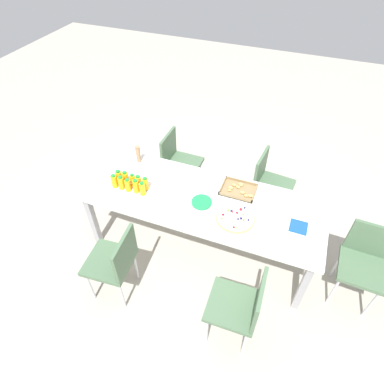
{
  "coord_description": "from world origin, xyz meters",
  "views": [
    {
      "loc": [
        0.69,
        -2.04,
        2.92
      ],
      "look_at": [
        -0.1,
        0.03,
        0.77
      ],
      "focal_mm": 30.28,
      "sensor_mm": 36.0,
      "label": 1
    }
  ],
  "objects_px": {
    "juice_bottle_1": "(121,183)",
    "fruit_pizza": "(235,218)",
    "napkin_stack": "(298,227)",
    "chair_far_left": "(178,160)",
    "chair_near_right": "(242,305)",
    "juice_bottle_5": "(119,176)",
    "juice_bottle_4": "(142,189)",
    "juice_bottle_3": "(136,186)",
    "juice_bottle_6": "(125,178)",
    "plate_stack": "(202,202)",
    "juice_bottle_9": "(146,184)",
    "cardboard_tube": "(138,154)",
    "juice_bottle_2": "(128,185)",
    "juice_bottle_7": "(133,180)",
    "snack_tray": "(239,190)",
    "juice_bottle_0": "(114,181)",
    "juice_bottle_8": "(138,182)",
    "party_table": "(201,203)",
    "chair_end": "(365,260)",
    "chair_far_right": "(269,181)",
    "chair_near_left": "(115,260)"
  },
  "relations": [
    {
      "from": "chair_end",
      "to": "napkin_stack",
      "type": "height_order",
      "value": "chair_end"
    },
    {
      "from": "juice_bottle_3",
      "to": "chair_near_left",
      "type": "bearing_deg",
      "value": -82.25
    },
    {
      "from": "juice_bottle_3",
      "to": "plate_stack",
      "type": "bearing_deg",
      "value": 7.09
    },
    {
      "from": "juice_bottle_0",
      "to": "juice_bottle_3",
      "type": "height_order",
      "value": "juice_bottle_3"
    },
    {
      "from": "chair_near_right",
      "to": "juice_bottle_5",
      "type": "xyz_separation_m",
      "value": [
        -1.46,
        0.7,
        0.31
      ]
    },
    {
      "from": "napkin_stack",
      "to": "juice_bottle_1",
      "type": "bearing_deg",
      "value": -176.18
    },
    {
      "from": "juice_bottle_8",
      "to": "plate_stack",
      "type": "relative_size",
      "value": 0.76
    },
    {
      "from": "juice_bottle_8",
      "to": "juice_bottle_1",
      "type": "bearing_deg",
      "value": -154.23
    },
    {
      "from": "plate_stack",
      "to": "chair_end",
      "type": "bearing_deg",
      "value": 3.52
    },
    {
      "from": "party_table",
      "to": "juice_bottle_5",
      "type": "distance_m",
      "value": 0.85
    },
    {
      "from": "plate_stack",
      "to": "napkin_stack",
      "type": "height_order",
      "value": "plate_stack"
    },
    {
      "from": "chair_far_left",
      "to": "juice_bottle_8",
      "type": "bearing_deg",
      "value": -3.11
    },
    {
      "from": "juice_bottle_0",
      "to": "juice_bottle_5",
      "type": "bearing_deg",
      "value": 89.38
    },
    {
      "from": "chair_near_right",
      "to": "juice_bottle_3",
      "type": "xyz_separation_m",
      "value": [
        -1.23,
        0.63,
        0.32
      ]
    },
    {
      "from": "juice_bottle_0",
      "to": "fruit_pizza",
      "type": "xyz_separation_m",
      "value": [
        1.21,
        0.02,
        -0.06
      ]
    },
    {
      "from": "juice_bottle_2",
      "to": "chair_far_right",
      "type": "bearing_deg",
      "value": 36.35
    },
    {
      "from": "chair_far_left",
      "to": "chair_near_right",
      "type": "bearing_deg",
      "value": 38.94
    },
    {
      "from": "party_table",
      "to": "juice_bottle_9",
      "type": "height_order",
      "value": "juice_bottle_9"
    },
    {
      "from": "juice_bottle_6",
      "to": "snack_tray",
      "type": "distance_m",
      "value": 1.11
    },
    {
      "from": "juice_bottle_8",
      "to": "juice_bottle_9",
      "type": "xyz_separation_m",
      "value": [
        0.08,
        -0.0,
        0.0
      ]
    },
    {
      "from": "juice_bottle_1",
      "to": "juice_bottle_5",
      "type": "bearing_deg",
      "value": 133.64
    },
    {
      "from": "chair_near_left",
      "to": "juice_bottle_3",
      "type": "bearing_deg",
      "value": 2.96
    },
    {
      "from": "juice_bottle_0",
      "to": "juice_bottle_5",
      "type": "height_order",
      "value": "juice_bottle_0"
    },
    {
      "from": "napkin_stack",
      "to": "cardboard_tube",
      "type": "xyz_separation_m",
      "value": [
        -1.71,
        0.32,
        0.09
      ]
    },
    {
      "from": "chair_near_right",
      "to": "juice_bottle_7",
      "type": "xyz_separation_m",
      "value": [
        -1.31,
        0.71,
        0.31
      ]
    },
    {
      "from": "juice_bottle_0",
      "to": "juice_bottle_8",
      "type": "height_order",
      "value": "juice_bottle_0"
    },
    {
      "from": "chair_near_right",
      "to": "snack_tray",
      "type": "distance_m",
      "value": 1.08
    },
    {
      "from": "juice_bottle_1",
      "to": "fruit_pizza",
      "type": "distance_m",
      "value": 1.14
    },
    {
      "from": "chair_far_left",
      "to": "juice_bottle_4",
      "type": "height_order",
      "value": "juice_bottle_4"
    },
    {
      "from": "juice_bottle_3",
      "to": "juice_bottle_6",
      "type": "bearing_deg",
      "value": 154.22
    },
    {
      "from": "juice_bottle_4",
      "to": "fruit_pizza",
      "type": "distance_m",
      "value": 0.91
    },
    {
      "from": "party_table",
      "to": "plate_stack",
      "type": "relative_size",
      "value": 12.13
    },
    {
      "from": "juice_bottle_9",
      "to": "napkin_stack",
      "type": "xyz_separation_m",
      "value": [
        1.45,
        0.04,
        -0.06
      ]
    },
    {
      "from": "chair_far_left",
      "to": "juice_bottle_9",
      "type": "height_order",
      "value": "juice_bottle_9"
    },
    {
      "from": "juice_bottle_0",
      "to": "fruit_pizza",
      "type": "relative_size",
      "value": 0.42
    },
    {
      "from": "snack_tray",
      "to": "cardboard_tube",
      "type": "distance_m",
      "value": 1.11
    },
    {
      "from": "chair_near_right",
      "to": "juice_bottle_6",
      "type": "height_order",
      "value": "juice_bottle_6"
    },
    {
      "from": "juice_bottle_7",
      "to": "juice_bottle_5",
      "type": "bearing_deg",
      "value": -178.55
    },
    {
      "from": "fruit_pizza",
      "to": "cardboard_tube",
      "type": "height_order",
      "value": "cardboard_tube"
    },
    {
      "from": "juice_bottle_2",
      "to": "juice_bottle_8",
      "type": "height_order",
      "value": "juice_bottle_8"
    },
    {
      "from": "chair_near_left",
      "to": "chair_near_right",
      "type": "relative_size",
      "value": 1.0
    },
    {
      "from": "juice_bottle_3",
      "to": "juice_bottle_8",
      "type": "bearing_deg",
      "value": 96.61
    },
    {
      "from": "juice_bottle_0",
      "to": "juice_bottle_4",
      "type": "xyz_separation_m",
      "value": [
        0.3,
        0.0,
        0.0
      ]
    },
    {
      "from": "juice_bottle_6",
      "to": "snack_tray",
      "type": "height_order",
      "value": "juice_bottle_6"
    },
    {
      "from": "party_table",
      "to": "snack_tray",
      "type": "distance_m",
      "value": 0.38
    },
    {
      "from": "plate_stack",
      "to": "fruit_pizza",
      "type": "bearing_deg",
      "value": -11.7
    },
    {
      "from": "juice_bottle_8",
      "to": "fruit_pizza",
      "type": "bearing_deg",
      "value": -3.36
    },
    {
      "from": "juice_bottle_8",
      "to": "fruit_pizza",
      "type": "distance_m",
      "value": 0.99
    },
    {
      "from": "juice_bottle_2",
      "to": "napkin_stack",
      "type": "bearing_deg",
      "value": 4.18
    },
    {
      "from": "party_table",
      "to": "chair_far_right",
      "type": "distance_m",
      "value": 0.94
    }
  ]
}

